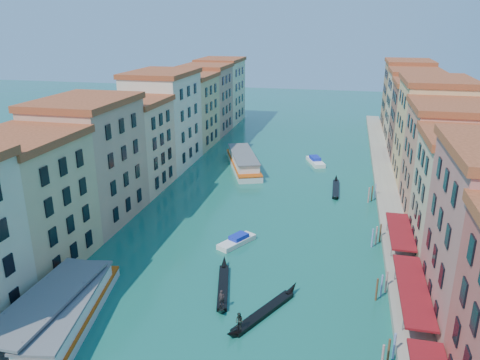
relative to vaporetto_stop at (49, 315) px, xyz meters
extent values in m
cube|color=tan|center=(-10.00, 11.50, 7.06)|extent=(12.00, 15.00, 17.00)
cube|color=brown|center=(-10.00, 11.50, 16.06)|extent=(12.80, 15.40, 1.00)
cube|color=tan|center=(-10.00, 27.50, 8.06)|extent=(12.00, 17.00, 19.00)
cube|color=brown|center=(-10.00, 27.50, 18.06)|extent=(12.80, 17.40, 1.00)
cube|color=#DBAF87|center=(-10.00, 43.00, 6.81)|extent=(12.00, 14.00, 16.50)
cube|color=brown|center=(-10.00, 43.00, 15.56)|extent=(12.80, 14.40, 1.00)
cube|color=beige|center=(-10.00, 59.00, 8.56)|extent=(12.00, 18.00, 20.00)
cube|color=brown|center=(-10.00, 59.00, 19.06)|extent=(12.80, 18.40, 1.00)
cube|color=tan|center=(-10.00, 76.00, 7.31)|extent=(12.00, 16.00, 17.50)
cube|color=brown|center=(-10.00, 76.00, 16.56)|extent=(12.80, 16.40, 1.00)
cube|color=tan|center=(-10.00, 91.50, 7.81)|extent=(12.00, 15.00, 18.50)
cube|color=brown|center=(-10.00, 91.50, 17.56)|extent=(12.80, 15.40, 1.00)
cube|color=beige|center=(-10.00, 107.50, 8.06)|extent=(12.00, 17.00, 19.00)
cube|color=brown|center=(-10.00, 107.50, 18.06)|extent=(12.80, 17.40, 1.00)
cube|color=tan|center=(46.00, 27.00, 6.81)|extent=(12.00, 14.00, 16.50)
cube|color=brown|center=(46.00, 27.00, 15.56)|extent=(12.80, 14.40, 1.00)
cube|color=tan|center=(46.00, 42.00, 7.56)|extent=(12.00, 16.00, 18.00)
cube|color=brown|center=(46.00, 42.00, 17.06)|extent=(12.80, 16.40, 1.00)
cube|color=tan|center=(46.00, 59.00, 8.56)|extent=(12.00, 18.00, 20.00)
cube|color=brown|center=(46.00, 59.00, 19.06)|extent=(12.80, 18.40, 1.00)
cube|color=brown|center=(46.00, 75.50, 7.31)|extent=(12.00, 15.00, 17.50)
cube|color=brown|center=(46.00, 75.50, 16.56)|extent=(12.80, 15.40, 1.00)
cube|color=tan|center=(46.00, 91.00, 7.81)|extent=(12.00, 16.00, 18.50)
cube|color=brown|center=(46.00, 91.00, 17.56)|extent=(12.80, 16.40, 1.00)
cube|color=#A6734B|center=(46.00, 107.50, 8.31)|extent=(12.00, 17.00, 19.50)
cube|color=brown|center=(46.00, 107.50, 18.56)|extent=(12.80, 17.40, 1.00)
cube|color=gray|center=(38.00, 53.00, -0.94)|extent=(4.00, 140.00, 1.00)
cube|color=maroon|center=(38.20, 11.50, 1.56)|extent=(3.20, 15.30, 0.25)
cylinder|color=slate|center=(36.80, 6.40, 0.06)|extent=(0.12, 0.12, 3.00)
cylinder|color=slate|center=(36.80, 16.60, 0.06)|extent=(0.12, 0.12, 3.00)
cube|color=maroon|center=(38.20, 27.00, 1.56)|extent=(3.20, 12.60, 0.25)
cylinder|color=slate|center=(36.80, 22.80, 0.06)|extent=(0.12, 0.12, 3.00)
cylinder|color=slate|center=(36.80, 31.20, 0.06)|extent=(0.12, 0.12, 3.00)
cube|color=slate|center=(0.00, 0.00, -1.14)|extent=(5.00, 16.00, 0.60)
cube|color=slate|center=(0.00, 0.00, 2.06)|extent=(5.40, 16.40, 0.30)
cylinder|color=brown|center=(34.50, 1.00, -0.14)|extent=(0.24, 0.24, 3.20)
cylinder|color=brown|center=(35.10, 2.00, -0.14)|extent=(0.24, 0.24, 3.20)
cylinder|color=brown|center=(35.70, 3.00, -0.14)|extent=(0.24, 0.24, 3.20)
cylinder|color=brown|center=(34.50, 13.00, -0.14)|extent=(0.24, 0.24, 3.20)
cylinder|color=brown|center=(35.10, 14.00, -0.14)|extent=(0.24, 0.24, 3.20)
cylinder|color=brown|center=(35.70, 15.00, -0.14)|extent=(0.24, 0.24, 3.20)
cylinder|color=brown|center=(34.50, 27.00, -0.14)|extent=(0.24, 0.24, 3.20)
cylinder|color=brown|center=(35.10, 28.00, -0.14)|extent=(0.24, 0.24, 3.20)
cylinder|color=brown|center=(35.70, 29.00, -0.14)|extent=(0.24, 0.24, 3.20)
cylinder|color=brown|center=(34.50, 45.00, -0.14)|extent=(0.24, 0.24, 3.20)
cylinder|color=brown|center=(35.10, 46.00, -0.14)|extent=(0.24, 0.24, 3.20)
cylinder|color=brown|center=(35.70, 47.00, -0.14)|extent=(0.24, 0.24, 3.20)
cylinder|color=brown|center=(-2.50, -4.00, -0.14)|extent=(0.24, 0.24, 3.20)
cylinder|color=brown|center=(-2.50, 0.00, -0.14)|extent=(0.24, 0.24, 3.20)
cylinder|color=brown|center=(-2.50, 4.00, -0.14)|extent=(0.24, 0.24, 3.20)
cube|color=silver|center=(2.00, 0.68, -0.81)|extent=(8.59, 21.58, 1.26)
cube|color=white|center=(2.00, 0.68, 0.56)|extent=(7.29, 17.34, 1.69)
cube|color=slate|center=(2.00, 0.68, 1.56)|extent=(7.69, 17.92, 0.26)
cube|color=#C1490B|center=(2.00, 0.68, -0.23)|extent=(8.64, 21.59, 0.26)
cube|color=silver|center=(7.82, 60.51, -0.78)|extent=(12.49, 22.38, 1.32)
cube|color=white|center=(7.82, 60.51, 0.66)|extent=(10.41, 18.06, 1.76)
cube|color=slate|center=(7.82, 60.51, 1.70)|extent=(10.91, 18.69, 0.28)
cube|color=#C1490B|center=(7.82, 60.51, -0.17)|extent=(12.54, 22.40, 0.28)
cube|color=black|center=(16.26, 11.38, -1.20)|extent=(3.39, 9.80, 0.49)
cone|color=black|center=(15.03, 16.67, -0.79)|extent=(1.45, 2.35, 1.83)
cone|color=black|center=(17.50, 6.09, -0.90)|extent=(1.36, 1.98, 1.61)
imported|color=#2E2222|center=(17.21, 7.36, -0.07)|extent=(0.77, 0.59, 1.88)
cube|color=black|center=(22.10, 7.30, -1.19)|extent=(5.73, 9.47, 0.50)
cone|color=black|center=(24.68, 12.25, -0.77)|extent=(1.93, 2.45, 1.87)
cone|color=black|center=(19.52, 2.36, -0.88)|extent=(1.75, 2.11, 1.65)
imported|color=#232D26|center=(20.14, 3.55, -0.03)|extent=(1.17, 1.08, 1.92)
cube|color=black|center=(28.53, 50.20, -1.20)|extent=(1.42, 9.77, 0.49)
cone|color=black|center=(28.41, 55.61, -0.79)|extent=(1.03, 2.20, 1.82)
cone|color=black|center=(28.66, 44.79, -0.90)|extent=(1.02, 1.82, 1.60)
cube|color=white|center=(15.10, 23.53, -1.07)|extent=(4.95, 6.67, 0.74)
cube|color=#1529B0|center=(15.33, 23.93, -0.42)|extent=(2.82, 3.25, 0.65)
cube|color=white|center=(23.38, 67.12, -1.01)|extent=(4.96, 7.91, 0.86)
cube|color=#1529B0|center=(23.19, 67.63, -0.25)|extent=(2.99, 3.73, 0.76)
camera|label=1|loc=(29.57, -36.96, 29.98)|focal=35.00mm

